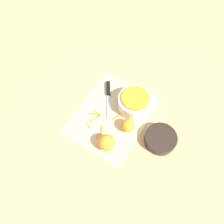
{
  "coord_description": "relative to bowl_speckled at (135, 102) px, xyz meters",
  "views": [
    {
      "loc": [
        0.47,
        0.29,
        1.03
      ],
      "look_at": [
        0.0,
        0.0,
        0.04
      ],
      "focal_mm": 35.0,
      "sensor_mm": 36.0,
      "label": 1
    }
  ],
  "objects": [
    {
      "name": "orange_right",
      "position": [
        0.27,
        -0.01,
        -0.0
      ],
      "size": [
        0.08,
        0.08,
        0.08
      ],
      "color": "orange",
      "rests_on": "cutting_board"
    },
    {
      "name": "peel_pile",
      "position": [
        0.17,
        -0.11,
        -0.04
      ],
      "size": [
        0.19,
        0.16,
        0.01
      ],
      "color": "orange",
      "rests_on": "cutting_board"
    },
    {
      "name": "cutting_board",
      "position": [
        0.11,
        -0.08,
        -0.05
      ],
      "size": [
        0.46,
        0.36,
        0.01
      ],
      "color": "#CCB284",
      "rests_on": "ground_plane"
    },
    {
      "name": "bowl_speckled",
      "position": [
        0.0,
        0.0,
        0.0
      ],
      "size": [
        0.18,
        0.18,
        0.09
      ],
      "color": "silver",
      "rests_on": "cutting_board"
    },
    {
      "name": "bowl_dark",
      "position": [
        0.1,
        0.2,
        -0.02
      ],
      "size": [
        0.16,
        0.16,
        0.05
      ],
      "color": "black",
      "rests_on": "ground_plane"
    },
    {
      "name": "ground_plane",
      "position": [
        0.11,
        -0.08,
        -0.05
      ],
      "size": [
        4.0,
        4.0,
        0.0
      ],
      "primitive_type": "plane",
      "color": "tan"
    },
    {
      "name": "orange_left",
      "position": [
        0.13,
        0.03,
        -0.01
      ],
      "size": [
        0.07,
        0.07,
        0.07
      ],
      "color": "orange",
      "rests_on": "cutting_board"
    },
    {
      "name": "knife",
      "position": [
        0.0,
        -0.16,
        -0.04
      ],
      "size": [
        0.22,
        0.15,
        0.02
      ],
      "rotation": [
        0.0,
        0.0,
        0.58
      ],
      "color": "black",
      "rests_on": "cutting_board"
    }
  ]
}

